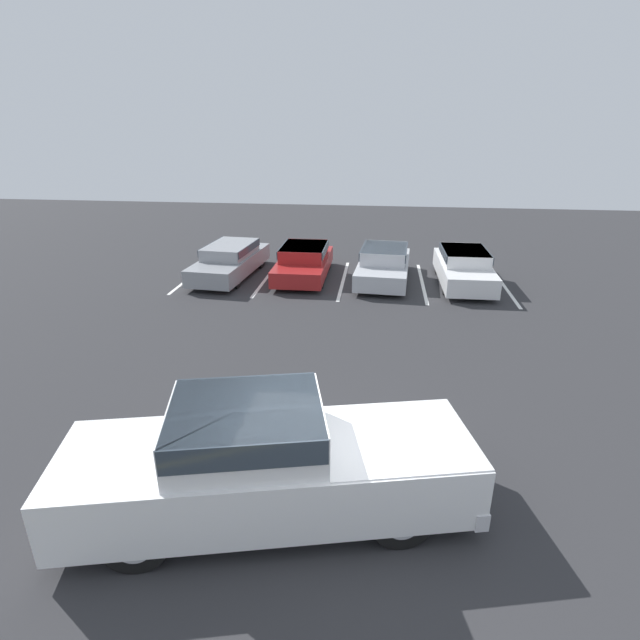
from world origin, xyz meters
name	(u,v)px	position (x,y,z in m)	size (l,w,h in m)	color
ground_plane	(321,508)	(0.00, 0.00, 0.00)	(60.00, 60.00, 0.00)	#2D2D30
stall_stripe_a	(194,274)	(-6.44, 11.97, 0.00)	(0.12, 4.95, 0.01)	white
stall_stripe_b	(267,277)	(-3.50, 11.97, 0.00)	(0.12, 4.95, 0.01)	white
stall_stripe_c	(343,280)	(-0.57, 11.97, 0.00)	(0.12, 4.95, 0.01)	white
stall_stripe_d	(422,283)	(2.36, 11.97, 0.00)	(0.12, 4.95, 0.01)	white
stall_stripe_e	(504,285)	(5.29, 11.97, 0.00)	(0.12, 4.95, 0.01)	white
pickup_truck	(270,462)	(-0.73, -0.17, 0.93)	(6.27, 3.26, 1.89)	white
parked_sedan_a	(230,259)	(-4.93, 12.01, 0.66)	(2.10, 4.82, 1.23)	gray
parked_sedan_b	(304,260)	(-2.11, 12.19, 0.65)	(1.81, 4.28, 1.21)	maroon
parked_sedan_c	(384,263)	(0.91, 12.10, 0.66)	(2.09, 4.43, 1.25)	#B7BABF
parked_sedan_d	(464,266)	(3.80, 12.00, 0.67)	(1.76, 4.41, 1.27)	silver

